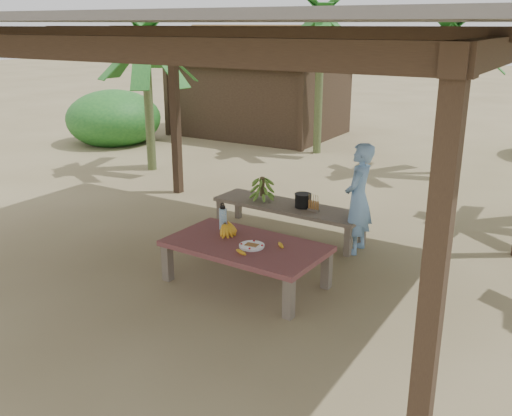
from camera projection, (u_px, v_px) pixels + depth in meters
The scene contains 17 objects.
ground at pixel (241, 271), 6.94m from camera, with size 80.00×80.00×0.00m, color brown.
pavilion at pixel (237, 33), 6.08m from camera, with size 6.60×5.60×2.95m.
work_table at pixel (246, 249), 6.47m from camera, with size 1.84×1.07×0.50m.
bench at pixel (288, 209), 8.00m from camera, with size 2.22×0.69×0.45m.
ripe_banana_bunch at pixel (225, 228), 6.70m from camera, with size 0.26×0.23×0.16m, color gold, non-canonical shape.
plate at pixel (252, 246), 6.33m from camera, with size 0.29×0.29×0.04m.
loose_banana_front at pixel (241, 252), 6.15m from camera, with size 0.04×0.15×0.04m, color gold.
loose_banana_side at pixel (281, 245), 6.34m from camera, with size 0.04×0.13×0.04m, color gold.
water_flask at pixel (223, 218), 6.86m from camera, with size 0.09×0.09×0.33m.
green_banana_stalk at pixel (262, 188), 8.16m from camera, with size 0.31×0.31×0.36m, color #598C2D, non-canonical shape.
cooking_pot at pixel (303, 201), 7.86m from camera, with size 0.22×0.22×0.19m, color black.
skewer_rack at pixel (314, 203), 7.68m from camera, with size 0.18×0.08×0.24m, color #A57F47, non-canonical shape.
woman at pixel (358, 199), 7.33m from camera, with size 0.53×0.35×1.45m, color #6C96CC.
hut at pixel (261, 93), 15.33m from camera, with size 4.40×3.43×2.85m.
banana_plant_n at pixel (450, 43), 10.71m from camera, with size 1.80×1.80×3.02m.
banana_plant_nw at pixel (321, 27), 12.43m from camera, with size 1.80×1.80×3.30m.
banana_plant_w at pixel (146, 52), 11.05m from camera, with size 1.80×1.80×2.83m.
Camera 1 is at (3.47, -5.34, 2.87)m, focal length 40.00 mm.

